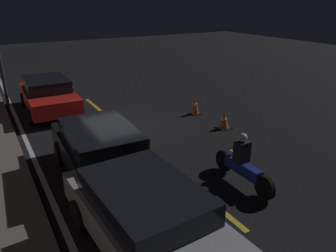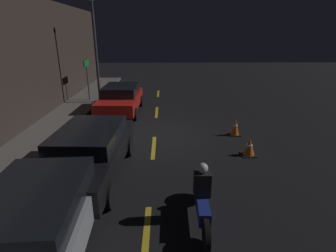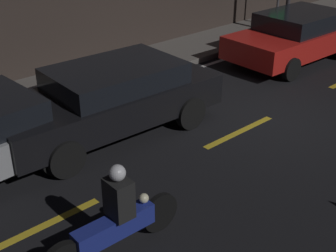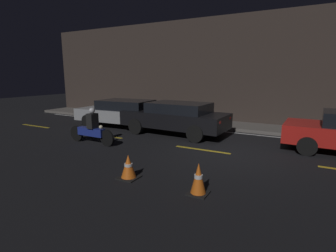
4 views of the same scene
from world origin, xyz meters
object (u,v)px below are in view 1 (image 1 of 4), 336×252
object	(u,v)px
motorcycle	(243,164)
traffic_cone_near	(224,121)
van_black	(104,152)
taxi_red	(48,94)
traffic_cone_mid	(195,106)
hatchback_silver	(149,218)

from	to	relation	value
motorcycle	traffic_cone_near	xyz separation A→B (m)	(3.28, -2.08, -0.26)
van_black	traffic_cone_near	xyz separation A→B (m)	(1.24, -5.03, -0.47)
van_black	taxi_red	xyz separation A→B (m)	(6.50, 0.09, -0.03)
van_black	traffic_cone_near	world-z (taller)	van_black
traffic_cone_mid	traffic_cone_near	bearing A→B (deg)	-179.95
taxi_red	traffic_cone_mid	size ratio (longest dim) A/B	5.96
van_black	taxi_red	bearing A→B (deg)	-176.82
traffic_cone_near	traffic_cone_mid	bearing A→B (deg)	0.05
traffic_cone_near	hatchback_silver	bearing A→B (deg)	128.98
hatchback_silver	taxi_red	bearing A→B (deg)	176.54
hatchback_silver	motorcycle	bearing A→B (deg)	103.98
motorcycle	van_black	bearing A→B (deg)	56.67
taxi_red	traffic_cone_mid	distance (m)	6.15
traffic_cone_near	van_black	bearing A→B (deg)	103.83
van_black	hatchback_silver	bearing A→B (deg)	-1.35
taxi_red	hatchback_silver	bearing A→B (deg)	0.90
traffic_cone_mid	hatchback_silver	bearing A→B (deg)	139.42
hatchback_silver	van_black	bearing A→B (deg)	173.44
hatchback_silver	traffic_cone_near	size ratio (longest dim) A/B	7.61
motorcycle	traffic_cone_near	size ratio (longest dim) A/B	3.55
hatchback_silver	traffic_cone_near	world-z (taller)	hatchback_silver
taxi_red	motorcycle	distance (m)	9.07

